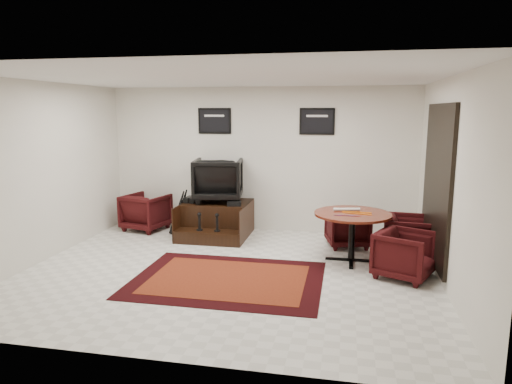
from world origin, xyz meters
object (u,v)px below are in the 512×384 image
armchair_side (146,210)px  shine_podium (217,220)px  table_chair_corner (405,252)px  meeting_table (352,219)px  table_chair_back (347,226)px  table_chair_window (409,235)px  shine_chair (218,178)px

armchair_side → shine_podium: bearing=-171.1°
shine_podium → table_chair_corner: size_ratio=1.70×
shine_podium → armchair_side: size_ratio=1.60×
armchair_side → table_chair_corner: bearing=173.2°
shine_podium → meeting_table: (2.51, -1.06, 0.39)m
armchair_side → table_chair_back: armchair_side is taller
table_chair_back → table_chair_window: (0.96, -0.52, 0.03)m
shine_podium → table_chair_back: table_chair_back is taller
table_chair_window → table_chair_back: bearing=67.0°
table_chair_back → table_chair_window: table_chair_window is taller
shine_chair → table_chair_back: bearing=162.2°
armchair_side → table_chair_corner: armchair_side is taller
table_chair_corner → table_chair_back: bearing=54.4°
shine_podium → shine_chair: size_ratio=1.40×
shine_chair → meeting_table: size_ratio=0.76×
table_chair_back → table_chair_corner: size_ratio=0.95×
table_chair_back → table_chair_window: size_ratio=0.91×
table_chair_back → table_chair_corner: bearing=106.0°
meeting_table → table_chair_back: (-0.07, 0.82, -0.33)m
meeting_table → shine_chair: bearing=154.6°
shine_podium → table_chair_window: bearing=-12.6°
shine_chair → table_chair_window: shine_chair is taller
table_chair_corner → armchair_side: bearing=94.4°
shine_chair → table_chair_back: shine_chair is taller
armchair_side → table_chair_window: size_ratio=1.03×
shine_podium → shine_chair: shine_chair is taller
shine_podium → meeting_table: size_ratio=1.07×
armchair_side → shine_chair: bearing=-166.0°
shine_chair → meeting_table: shine_chair is taller
shine_podium → table_chair_back: size_ratio=1.80×
shine_chair → meeting_table: bearing=145.6°
armchair_side → table_chair_corner: size_ratio=1.07×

